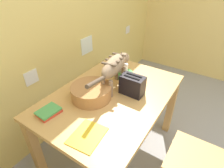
% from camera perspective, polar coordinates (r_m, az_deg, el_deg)
% --- Properties ---
extents(wall_rear, '(4.83, 0.11, 2.50)m').
position_cam_1_polar(wall_rear, '(1.92, -18.35, 18.63)').
color(wall_rear, '#ECCE6D').
rests_on(wall_rear, ground_plane).
extents(dining_table, '(1.30, 0.88, 0.74)m').
position_cam_1_polar(dining_table, '(1.64, 0.00, -5.52)').
color(dining_table, tan).
rests_on(dining_table, ground_plane).
extents(cat, '(0.71, 0.19, 0.29)m').
position_cam_1_polar(cat, '(1.58, 0.89, 5.62)').
color(cat, '#97795C').
rests_on(cat, dining_table).
extents(saucer_bowl, '(0.19, 0.19, 0.03)m').
position_cam_1_polar(saucer_bowl, '(1.85, 3.60, 3.20)').
color(saucer_bowl, '#44994B').
rests_on(saucer_bowl, dining_table).
extents(coffee_mug, '(0.13, 0.08, 0.09)m').
position_cam_1_polar(coffee_mug, '(1.82, 3.72, 4.92)').
color(coffee_mug, white).
rests_on(coffee_mug, saucer_bowl).
extents(magazine, '(0.26, 0.22, 0.01)m').
position_cam_1_polar(magazine, '(1.25, -7.66, -15.60)').
color(magazine, yellow).
rests_on(magazine, dining_table).
extents(book_stack, '(0.18, 0.14, 0.04)m').
position_cam_1_polar(book_stack, '(1.46, -19.14, -8.19)').
color(book_stack, '#D9412A').
rests_on(book_stack, dining_table).
extents(wicker_basket, '(0.33, 0.33, 0.11)m').
position_cam_1_polar(wicker_basket, '(1.52, -6.53, -2.42)').
color(wicker_basket, '#B17742').
rests_on(wicker_basket, dining_table).
extents(toaster, '(0.12, 0.20, 0.18)m').
position_cam_1_polar(toaster, '(1.55, 6.34, -0.36)').
color(toaster, black).
rests_on(toaster, dining_table).
extents(wooden_chair_far, '(0.42, 0.42, 0.92)m').
position_cam_1_polar(wooden_chair_far, '(1.64, 26.58, -20.74)').
color(wooden_chair_far, tan).
rests_on(wooden_chair_far, ground_plane).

